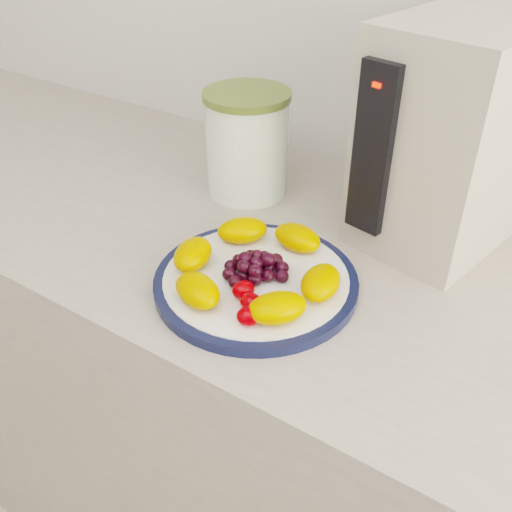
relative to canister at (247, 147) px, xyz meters
The scene contains 10 objects.
counter 0.57m from the canister, 25.55° to the right, with size 3.50×0.60×0.90m, color #B2A698.
cabinet_face 0.60m from the canister, 25.55° to the right, with size 3.48×0.58×0.84m, color #83664C.
plate_rim 0.28m from the canister, 53.54° to the right, with size 0.27×0.27×0.01m, color #111939.
plate_face 0.28m from the canister, 53.54° to the right, with size 0.25×0.25×0.02m, color white.
canister is the anchor object (origin of this frame).
canister_lid 0.09m from the canister, ahead, with size 0.14×0.14×0.01m, color #5E6C2E.
appliance_body 0.33m from the canister, ahead, with size 0.18×0.25×0.31m, color #BDB2A3.
appliance_panel 0.27m from the canister, 15.56° to the right, with size 0.05×0.02×0.23m, color black.
appliance_led 0.31m from the canister, 17.77° to the right, with size 0.01×0.01×0.01m, color #FF0C05.
fruit_plate 0.28m from the canister, 53.98° to the right, with size 0.24×0.24×0.03m.
Camera 1 is at (0.31, 0.56, 1.38)m, focal length 40.00 mm.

